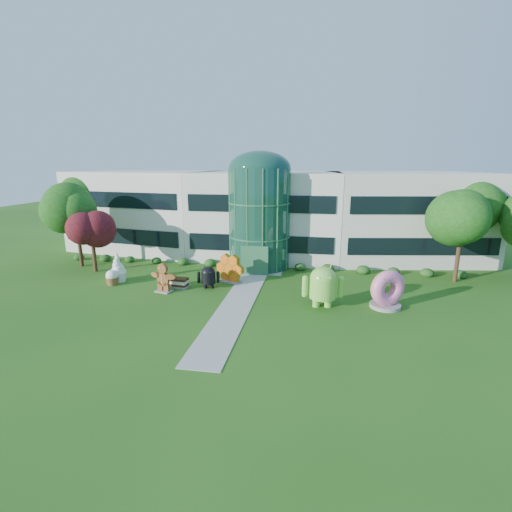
% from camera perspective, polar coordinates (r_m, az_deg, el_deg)
% --- Properties ---
extents(ground, '(140.00, 140.00, 0.00)m').
position_cam_1_polar(ground, '(26.85, -3.55, -8.44)').
color(ground, '#215114').
rests_on(ground, ground).
extents(building, '(46.00, 15.00, 9.30)m').
position_cam_1_polar(building, '(42.88, 1.85, 6.57)').
color(building, beige).
rests_on(building, ground).
extents(atrium, '(6.00, 6.00, 9.80)m').
position_cam_1_polar(atrium, '(36.97, 0.58, 5.75)').
color(atrium, '#194738').
rests_on(atrium, ground).
extents(walkway, '(2.40, 20.00, 0.04)m').
position_cam_1_polar(walkway, '(28.65, -2.64, -6.89)').
color(walkway, '#9E9E93').
rests_on(walkway, ground).
extents(tree_red, '(4.00, 4.00, 6.00)m').
position_cam_1_polar(tree_red, '(38.80, -23.83, 2.08)').
color(tree_red, '#3F0C14').
rests_on(tree_red, ground).
extents(trees_backdrop, '(52.00, 8.00, 8.40)m').
position_cam_1_polar(trees_backdrop, '(38.05, 0.81, 4.92)').
color(trees_backdrop, '#1C4210').
rests_on(trees_backdrop, ground).
extents(android_green, '(3.34, 2.42, 3.55)m').
position_cam_1_polar(android_green, '(27.40, 10.26, -4.21)').
color(android_green, '#7ED444').
rests_on(android_green, ground).
extents(android_black, '(2.17, 1.68, 2.21)m').
position_cam_1_polar(android_black, '(31.40, -7.34, -3.00)').
color(android_black, black).
rests_on(android_black, ground).
extents(donut, '(3.07, 2.55, 2.89)m').
position_cam_1_polar(donut, '(28.56, 19.45, -4.75)').
color(donut, '#EC5AA7').
rests_on(donut, ground).
extents(gingerbread, '(2.82, 1.68, 2.45)m').
position_cam_1_polar(gingerbread, '(31.19, -14.09, -3.21)').
color(gingerbread, brown).
rests_on(gingerbread, ground).
extents(ice_cream_sandwich, '(1.98, 1.16, 0.84)m').
position_cam_1_polar(ice_cream_sandwich, '(32.24, -11.96, -4.02)').
color(ice_cream_sandwich, black).
rests_on(ice_cream_sandwich, ground).
extents(honeycomb, '(3.08, 2.08, 2.28)m').
position_cam_1_polar(honeycomb, '(32.80, -4.01, -2.10)').
color(honeycomb, orange).
rests_on(honeycomb, ground).
extents(froyo, '(1.97, 1.97, 2.68)m').
position_cam_1_polar(froyo, '(35.06, -20.52, -1.58)').
color(froyo, white).
rests_on(froyo, ground).
extents(cupcake, '(1.14, 1.14, 1.36)m').
position_cam_1_polar(cupcake, '(34.44, -21.25, -3.07)').
color(cupcake, white).
rests_on(cupcake, ground).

